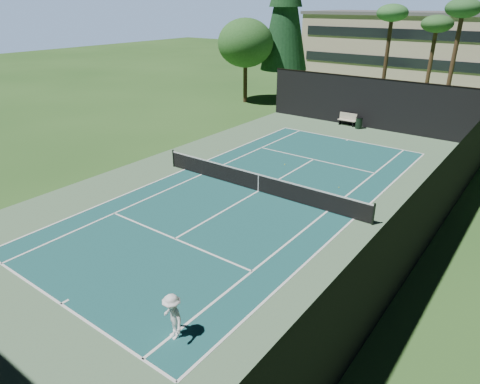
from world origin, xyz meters
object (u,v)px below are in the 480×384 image
Objects in this scene: tennis_ball_b at (285,164)px; trash_bin at (359,123)px; player at (172,317)px; tennis_ball_d at (218,150)px; park_bench at (348,119)px; tennis_ball_c at (339,188)px; tennis_net at (258,182)px.

trash_bin is at bearing 88.01° from tennis_ball_b.
player is 15.99m from tennis_ball_b.
tennis_ball_d is 12.45m from park_bench.
park_bench is at bearing 160.76° from trash_bin.
tennis_ball_c is at bearing -17.61° from tennis_ball_b.
tennis_net is 11.47m from player.
player is at bearing -54.88° from tennis_ball_d.
tennis_net is 8.29× the size of player.
tennis_ball_b is 11.31m from park_bench.
player reaches higher than park_bench.
tennis_ball_c is at bearing -72.14° from trash_bin.
tennis_net is 8.60× the size of park_bench.
tennis_ball_b is 10.88m from trash_bin.
tennis_net is 4.55m from tennis_ball_c.
player is at bearing -71.06° from tennis_ball_b.
park_bench is at bearing 93.98° from tennis_ball_b.
player is 25.91× the size of tennis_ball_c.
tennis_net is 181.59× the size of tennis_ball_b.
park_bench is (-0.79, 11.27, 0.51)m from tennis_ball_b.
player reaches higher than tennis_ball_b.
tennis_ball_c is 0.96× the size of tennis_ball_d.
player is 27.05m from park_bench.
tennis_ball_c is at bearing 113.13° from player.
tennis_ball_c is 12.87m from trash_bin.
tennis_net is 15.31m from trash_bin.
park_bench is at bearing 69.27° from tennis_ball_d.
park_bench is (4.40, 11.63, 0.52)m from tennis_ball_d.
tennis_net is 214.81× the size of tennis_ball_c.
tennis_ball_b is at bearing 162.39° from tennis_ball_c.
trash_bin reaches higher than tennis_ball_d.
tennis_ball_d is at bearing 144.64° from player.
tennis_ball_d is (-9.51, 1.01, 0.00)m from tennis_ball_c.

